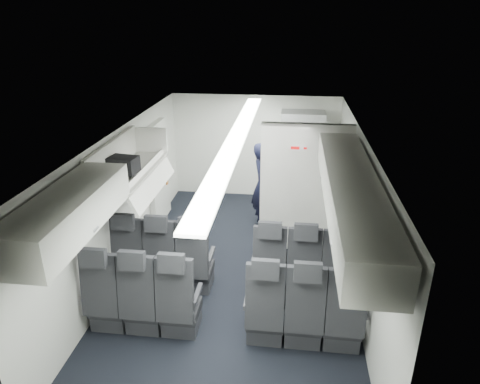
% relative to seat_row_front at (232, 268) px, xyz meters
% --- Properties ---
extents(cabin_shell, '(3.41, 6.01, 2.16)m').
position_rel_seat_row_front_xyz_m(cabin_shell, '(0.00, 0.53, 0.72)').
color(cabin_shell, black).
rests_on(cabin_shell, ground).
extents(seat_row_front, '(3.33, 0.56, 1.24)m').
position_rel_seat_row_front_xyz_m(seat_row_front, '(0.00, 0.00, 0.00)').
color(seat_row_front, black).
rests_on(seat_row_front, cabin_shell).
extents(seat_row_mid, '(3.33, 0.56, 1.24)m').
position_rel_seat_row_front_xyz_m(seat_row_mid, '(0.00, -0.90, 0.00)').
color(seat_row_mid, black).
rests_on(seat_row_mid, cabin_shell).
extents(overhead_bin_left_rear, '(0.53, 1.80, 0.40)m').
position_rel_seat_row_front_xyz_m(overhead_bin_left_rear, '(-1.40, -1.47, 1.46)').
color(overhead_bin_left_rear, silver).
rests_on(overhead_bin_left_rear, cabin_shell).
extents(overhead_bin_left_front_open, '(0.64, 1.70, 0.72)m').
position_rel_seat_row_front_xyz_m(overhead_bin_left_front_open, '(-1.44, 0.28, 1.33)').
color(overhead_bin_left_front_open, '#9E9E93').
rests_on(overhead_bin_left_front_open, cabin_shell).
extents(overhead_bin_right_rear, '(0.53, 1.80, 0.40)m').
position_rel_seat_row_front_xyz_m(overhead_bin_right_rear, '(1.40, -1.47, 1.46)').
color(overhead_bin_right_rear, silver).
rests_on(overhead_bin_right_rear, cabin_shell).
extents(overhead_bin_right_front, '(0.53, 1.70, 0.40)m').
position_rel_seat_row_front_xyz_m(overhead_bin_right_front, '(1.40, 0.28, 1.46)').
color(overhead_bin_right_front, silver).
rests_on(overhead_bin_right_front, cabin_shell).
extents(bulkhead_partition, '(1.40, 0.15, 2.13)m').
position_rel_seat_row_front_xyz_m(bulkhead_partition, '(0.98, 1.33, 0.67)').
color(bulkhead_partition, silver).
rests_on(bulkhead_partition, cabin_shell).
extents(galley_unit, '(0.85, 0.52, 1.90)m').
position_rel_seat_row_front_xyz_m(galley_unit, '(0.95, 3.25, 0.55)').
color(galley_unit, '#939399').
rests_on(galley_unit, cabin_shell).
extents(boarding_door, '(0.12, 1.27, 1.86)m').
position_rel_seat_row_front_xyz_m(boarding_door, '(-1.64, 2.09, 0.55)').
color(boarding_door, silver).
rests_on(boarding_door, cabin_shell).
extents(flight_attendant, '(0.51, 0.66, 1.60)m').
position_rel_seat_row_front_xyz_m(flight_attendant, '(0.27, 2.11, 0.39)').
color(flight_attendant, black).
rests_on(flight_attendant, ground).
extents(carry_on_bag, '(0.40, 0.30, 0.22)m').
position_rel_seat_row_front_xyz_m(carry_on_bag, '(-1.43, 0.06, 1.42)').
color(carry_on_bag, black).
rests_on(carry_on_bag, overhead_bin_left_front_open).
extents(papers, '(0.21, 0.07, 0.15)m').
position_rel_seat_row_front_xyz_m(papers, '(0.46, 2.06, 0.59)').
color(papers, white).
rests_on(papers, flight_attendant).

